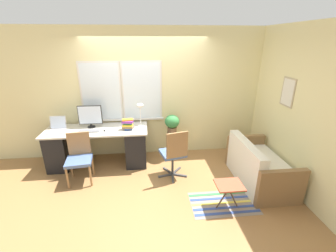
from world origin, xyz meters
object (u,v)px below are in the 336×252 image
couch_loveseat (258,168)px  folding_stool (229,187)px  monitor (90,116)px  laptop (57,128)px  plant_stand (172,137)px  desk_chair_wooden (79,157)px  desk_lamp (140,109)px  mouse (104,131)px  keyboard (89,131)px  potted_plant (172,123)px  book_stack (128,124)px  office_chair_swivel (174,153)px

couch_loveseat → folding_stool: size_ratio=3.26×
monitor → folding_stool: 2.92m
laptop → monitor: (0.62, 0.13, 0.18)m
plant_stand → laptop: bearing=-176.1°
laptop → desk_chair_wooden: 0.82m
desk_lamp → couch_loveseat: bearing=-26.6°
plant_stand → mouse: bearing=-168.5°
desk_chair_wooden → plant_stand: size_ratio=1.58×
keyboard → desk_chair_wooden: (-0.12, -0.43, -0.32)m
mouse → plant_stand: bearing=11.5°
plant_stand → potted_plant: bearing=-135.0°
couch_loveseat → potted_plant: potted_plant is taller
monitor → book_stack: 0.78m
monitor → plant_stand: bearing=0.7°
office_chair_swivel → potted_plant: potted_plant is taller
book_stack → couch_loveseat: 2.56m
laptop → potted_plant: (2.27, 0.15, -0.04)m
mouse → book_stack: bearing=6.5°
mouse → keyboard: bearing=176.5°
book_stack → office_chair_swivel: 1.08m
desk_lamp → potted_plant: desk_lamp is taller
couch_loveseat → book_stack: bearing=69.7°
book_stack → potted_plant: 0.93m
desk_chair_wooden → folding_stool: (2.42, -1.02, -0.09)m
laptop → potted_plant: size_ratio=0.72×
mouse → laptop: bearing=172.5°
desk_lamp → folding_stool: desk_lamp is taller
desk_lamp → monitor: bearing=178.7°
desk_chair_wooden → potted_plant: potted_plant is taller
couch_loveseat → potted_plant: size_ratio=3.35×
desk_chair_wooden → mouse: bearing=38.8°
desk_lamp → folding_stool: size_ratio=1.11×
laptop → plant_stand: laptop is taller
laptop → couch_loveseat: 3.85m
mouse → plant_stand: (1.35, 0.27, -0.31)m
potted_plant → desk_lamp: bearing=-176.3°
monitor → folding_stool: (2.30, -1.68, -0.64)m
book_stack → couch_loveseat: (2.33, -0.86, -0.60)m
laptop → keyboard: (0.62, -0.10, -0.05)m
potted_plant → folding_stool: bearing=-69.0°
laptop → desk_lamp: 1.65m
potted_plant → folding_stool: (0.65, -1.70, -0.42)m
office_chair_swivel → couch_loveseat: bearing=155.0°
mouse → plant_stand: size_ratio=0.11×
desk_chair_wooden → potted_plant: 1.92m
book_stack → desk_chair_wooden: book_stack is taller
office_chair_swivel → plant_stand: size_ratio=1.74×
office_chair_swivel → potted_plant: bearing=-108.0°
keyboard → folding_stool: bearing=-32.2°
potted_plant → desk_chair_wooden: bearing=-158.7°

